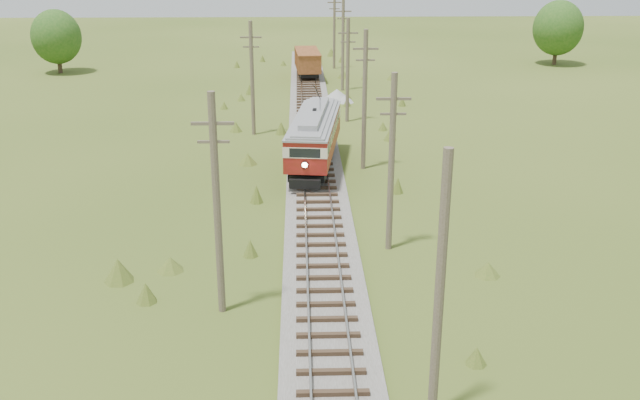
{
  "coord_description": "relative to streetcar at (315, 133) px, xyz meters",
  "views": [
    {
      "loc": [
        -1.02,
        -13.75,
        14.16
      ],
      "look_at": [
        0.0,
        19.5,
        2.0
      ],
      "focal_mm": 40.0,
      "sensor_mm": 36.0,
      "label": 1
    }
  ],
  "objects": [
    {
      "name": "gravel_pile",
      "position": [
        2.69,
        21.2,
        -1.93
      ],
      "size": [
        2.98,
        3.16,
        1.08
      ],
      "color": "gray",
      "rests_on": "ground"
    },
    {
      "name": "utility_pole_r_3",
      "position": [
        3.2,
        0.13,
        2.19
      ],
      "size": [
        1.6,
        0.3,
        9.0
      ],
      "color": "brown",
      "rests_on": "ground"
    },
    {
      "name": "streetcar",
      "position": [
        0.0,
        0.0,
        0.0
      ],
      "size": [
        3.98,
        11.34,
        5.13
      ],
      "rotation": [
        0.0,
        0.0,
        -0.13
      ],
      "color": "black",
      "rests_on": "ground"
    },
    {
      "name": "utility_pole_l_b",
      "position": [
        -4.5,
        9.13,
        1.99
      ],
      "size": [
        1.6,
        0.3,
        8.6
      ],
      "color": "brown",
      "rests_on": "ground"
    },
    {
      "name": "utility_pole_r_5",
      "position": [
        3.4,
        26.13,
        2.14
      ],
      "size": [
        1.6,
        0.3,
        8.9
      ],
      "color": "brown",
      "rests_on": "ground"
    },
    {
      "name": "tree_mid_b",
      "position": [
        30.0,
        41.13,
        1.89
      ],
      "size": [
        5.88,
        5.88,
        7.57
      ],
      "color": "#38281C",
      "rests_on": "ground"
    },
    {
      "name": "tree_mid_a",
      "position": [
        -28.0,
        37.13,
        1.58
      ],
      "size": [
        5.46,
        5.46,
        7.03
      ],
      "color": "#38281C",
      "rests_on": "ground"
    },
    {
      "name": "utility_pole_r_6",
      "position": [
        3.2,
        39.13,
        2.04
      ],
      "size": [
        1.6,
        0.3,
        8.7
      ],
      "color": "brown",
      "rests_on": "ground"
    },
    {
      "name": "utility_pole_r_1",
      "position": [
        3.1,
        -25.87,
        1.96
      ],
      "size": [
        0.3,
        0.3,
        8.8
      ],
      "color": "brown",
      "rests_on": "ground"
    },
    {
      "name": "utility_pole_l_a",
      "position": [
        -4.2,
        -18.87,
        2.19
      ],
      "size": [
        1.6,
        0.3,
        9.0
      ],
      "color": "brown",
      "rests_on": "ground"
    },
    {
      "name": "railbed_main",
      "position": [
        0.0,
        3.13,
        -2.25
      ],
      "size": [
        3.6,
        96.0,
        0.57
      ],
      "color": "#605B54",
      "rests_on": "ground"
    },
    {
      "name": "utility_pole_r_4",
      "position": [
        3.0,
        13.13,
        1.88
      ],
      "size": [
        1.6,
        0.3,
        8.4
      ],
      "color": "brown",
      "rests_on": "ground"
    },
    {
      "name": "gondola",
      "position": [
        0.0,
        32.59,
        -0.54
      ],
      "size": [
        2.85,
        7.6,
        2.48
      ],
      "rotation": [
        0.0,
        0.0,
        0.06
      ],
      "color": "black",
      "rests_on": "ground"
    },
    {
      "name": "utility_pole_r_2",
      "position": [
        3.3,
        -12.87,
        1.99
      ],
      "size": [
        1.6,
        0.3,
        8.6
      ],
      "color": "brown",
      "rests_on": "ground"
    }
  ]
}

